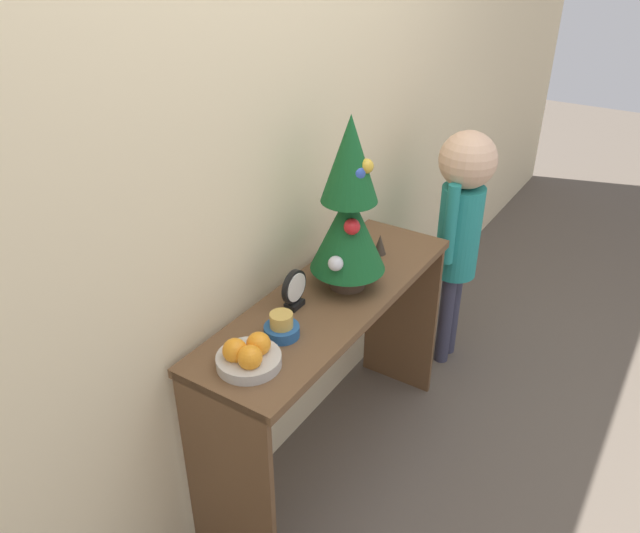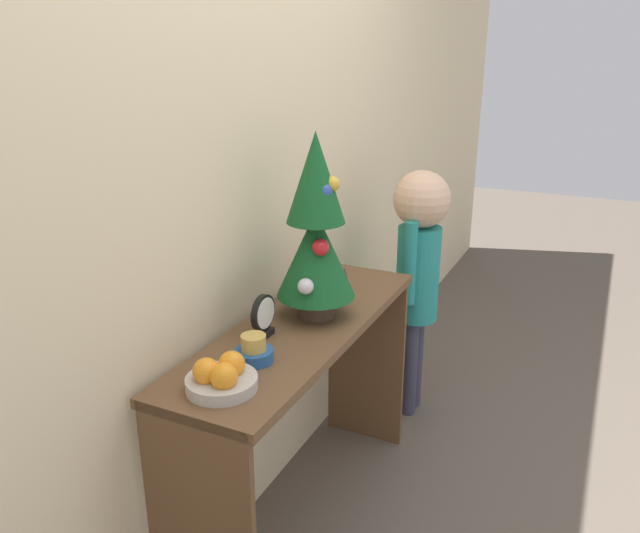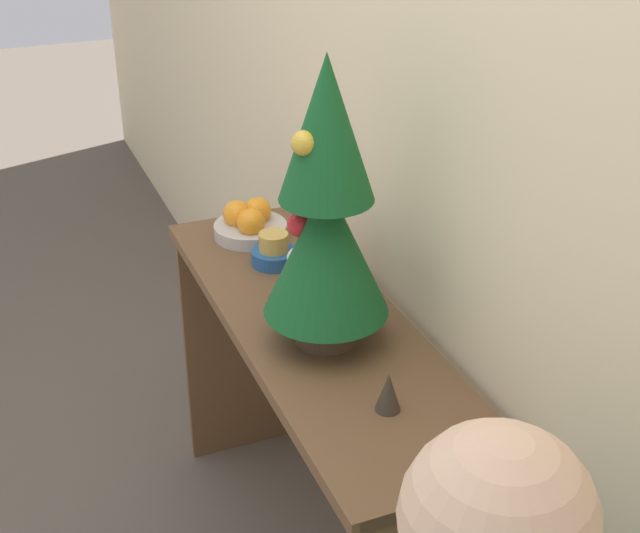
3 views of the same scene
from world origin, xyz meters
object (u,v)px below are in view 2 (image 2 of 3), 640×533
at_px(desk_clock, 263,316).
at_px(child_figure, 419,254).
at_px(fruit_bowl, 221,377).
at_px(singing_bowl, 254,351).
at_px(figurine, 345,278).
at_px(mini_tree, 316,231).

relative_size(desk_clock, child_figure, 0.12).
height_order(fruit_bowl, singing_bowl, fruit_bowl).
xyz_separation_m(desk_clock, figurine, (0.48, -0.06, -0.03)).
height_order(mini_tree, singing_bowl, mini_tree).
height_order(fruit_bowl, figurine, fruit_bowl).
relative_size(mini_tree, figurine, 7.59).
bearing_deg(child_figure, mini_tree, 172.21).
bearing_deg(desk_clock, fruit_bowl, -168.74).
relative_size(mini_tree, fruit_bowl, 3.21).
bearing_deg(singing_bowl, child_figure, -6.19).
bearing_deg(desk_clock, child_figure, -10.40).
bearing_deg(singing_bowl, mini_tree, -2.68).
bearing_deg(fruit_bowl, desk_clock, 11.26).
distance_m(singing_bowl, figurine, 0.63).
bearing_deg(singing_bowl, fruit_bowl, -178.11).
distance_m(singing_bowl, desk_clock, 0.17).
height_order(fruit_bowl, desk_clock, desk_clock).
relative_size(fruit_bowl, figurine, 2.37).
distance_m(figurine, child_figure, 0.54).
bearing_deg(child_figure, desk_clock, 169.60).
xyz_separation_m(mini_tree, child_figure, (0.79, -0.11, -0.30)).
distance_m(fruit_bowl, singing_bowl, 0.17).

